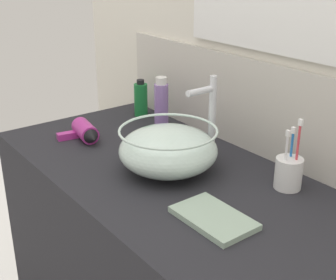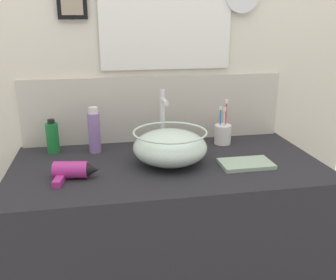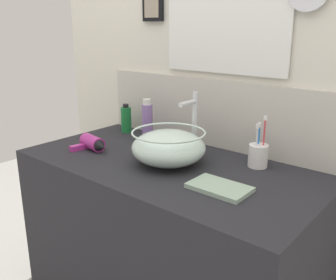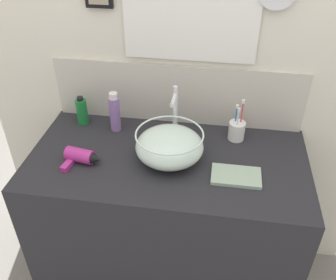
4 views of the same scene
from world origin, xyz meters
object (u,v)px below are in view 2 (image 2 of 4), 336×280
(soap_dispenser, at_px, (94,131))
(glass_bowl_sink, at_px, (170,147))
(faucet, at_px, (163,117))
(hair_drier, at_px, (74,171))
(lotion_bottle, at_px, (53,137))
(hand_towel, at_px, (246,164))
(toothbrush_cup, at_px, (223,134))

(soap_dispenser, bearing_deg, glass_bowl_sink, -33.25)
(faucet, relative_size, hair_drier, 1.57)
(glass_bowl_sink, bearing_deg, soap_dispenser, 146.75)
(glass_bowl_sink, relative_size, lotion_bottle, 2.00)
(lotion_bottle, bearing_deg, hand_towel, -21.71)
(faucet, relative_size, lotion_bottle, 1.81)
(glass_bowl_sink, distance_m, hand_towel, 0.32)
(lotion_bottle, distance_m, hand_towel, 0.85)
(glass_bowl_sink, relative_size, hand_towel, 1.44)
(glass_bowl_sink, height_order, hand_towel, glass_bowl_sink)
(lotion_bottle, height_order, hand_towel, lotion_bottle)
(lotion_bottle, bearing_deg, faucet, -7.39)
(faucet, xyz_separation_m, hair_drier, (-0.38, -0.25, -0.13))
(faucet, bearing_deg, toothbrush_cup, 7.92)
(toothbrush_cup, distance_m, lotion_bottle, 0.78)
(soap_dispenser, distance_m, hand_towel, 0.67)
(hair_drier, height_order, toothbrush_cup, toothbrush_cup)
(hair_drier, bearing_deg, lotion_bottle, 108.51)
(faucet, bearing_deg, hand_towel, -39.82)
(faucet, bearing_deg, soap_dispenser, 173.96)
(lotion_bottle, relative_size, soap_dispenser, 0.74)
(hair_drier, relative_size, lotion_bottle, 1.16)
(faucet, height_order, soap_dispenser, faucet)
(lotion_bottle, bearing_deg, toothbrush_cup, -1.61)
(faucet, xyz_separation_m, lotion_bottle, (-0.49, 0.06, -0.09))
(faucet, height_order, hair_drier, faucet)
(hair_drier, height_order, hand_towel, hair_drier)
(toothbrush_cup, height_order, soap_dispenser, toothbrush_cup)
(toothbrush_cup, xyz_separation_m, hand_towel, (0.00, -0.29, -0.04))
(hair_drier, distance_m, toothbrush_cup, 0.74)
(soap_dispenser, bearing_deg, toothbrush_cup, 0.87)
(glass_bowl_sink, distance_m, toothbrush_cup, 0.36)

